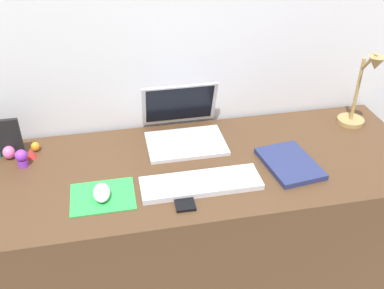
{
  "coord_description": "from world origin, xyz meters",
  "views": [
    {
      "loc": [
        -0.26,
        -1.3,
        1.69
      ],
      "look_at": [
        0.0,
        0.0,
        0.83
      ],
      "focal_mm": 42.08,
      "sensor_mm": 36.0,
      "label": 1
    }
  ],
  "objects": [
    {
      "name": "back_wall",
      "position": [
        0.0,
        0.35,
        0.74
      ],
      "size": [
        2.92,
        0.05,
        1.48
      ],
      "primitive_type": "cube",
      "color": "silver",
      "rests_on": "ground_plane"
    },
    {
      "name": "toy_figurine_pink",
      "position": [
        -0.65,
        0.18,
        0.77
      ],
      "size": [
        0.05,
        0.05,
        0.05
      ],
      "primitive_type": "ellipsoid",
      "color": "pink",
      "rests_on": "desk"
    },
    {
      "name": "picture_frame",
      "position": [
        -0.66,
        0.2,
        0.81
      ],
      "size": [
        0.12,
        0.02,
        0.15
      ],
      "primitive_type": "cube",
      "color": "black",
      "rests_on": "desk"
    },
    {
      "name": "notebook_pad",
      "position": [
        0.35,
        -0.07,
        0.75
      ],
      "size": [
        0.2,
        0.26,
        0.02
      ],
      "primitive_type": "cube",
      "rotation": [
        0.0,
        0.0,
        0.13
      ],
      "color": "navy",
      "rests_on": "desk"
    },
    {
      "name": "laptop",
      "position": [
        0.01,
        0.2,
        0.79
      ],
      "size": [
        0.3,
        0.28,
        0.2
      ],
      "color": "silver",
      "rests_on": "desk"
    },
    {
      "name": "cell_phone",
      "position": [
        -0.06,
        -0.18,
        0.74
      ],
      "size": [
        0.07,
        0.13,
        0.01
      ],
      "primitive_type": "cube",
      "rotation": [
        0.0,
        0.0,
        -0.02
      ],
      "color": "black",
      "rests_on": "desk"
    },
    {
      "name": "toy_figurine_red",
      "position": [
        -0.57,
        0.17,
        0.76
      ],
      "size": [
        0.04,
        0.04,
        0.04
      ],
      "primitive_type": "cone",
      "color": "red",
      "rests_on": "desk"
    },
    {
      "name": "toy_figurine_purple",
      "position": [
        -0.6,
        0.12,
        0.78
      ],
      "size": [
        0.04,
        0.04,
        0.07
      ],
      "color": "purple",
      "rests_on": "desk"
    },
    {
      "name": "mouse",
      "position": [
        -0.32,
        -0.12,
        0.76
      ],
      "size": [
        0.06,
        0.1,
        0.03
      ],
      "primitive_type": "ellipsoid",
      "color": "silver",
      "rests_on": "mousepad"
    },
    {
      "name": "desk_lamp",
      "position": [
        0.72,
        0.14,
        0.89
      ],
      "size": [
        0.11,
        0.17,
        0.34
      ],
      "color": "#A5844C",
      "rests_on": "desk"
    },
    {
      "name": "keyboard",
      "position": [
        0.01,
        -0.12,
        0.75
      ],
      "size": [
        0.41,
        0.13,
        0.02
      ],
      "primitive_type": "cube",
      "color": "silver",
      "rests_on": "desk"
    },
    {
      "name": "mousepad",
      "position": [
        -0.32,
        -0.12,
        0.74
      ],
      "size": [
        0.21,
        0.17,
        0.0
      ],
      "primitive_type": "cube",
      "color": "green",
      "rests_on": "desk"
    },
    {
      "name": "desk",
      "position": [
        0.0,
        0.0,
        0.37
      ],
      "size": [
        1.72,
        0.61,
        0.74
      ],
      "primitive_type": "cube",
      "color": "#4C331E",
      "rests_on": "ground_plane"
    },
    {
      "name": "toy_figurine_orange",
      "position": [
        -0.56,
        0.21,
        0.76
      ],
      "size": [
        0.03,
        0.03,
        0.04
      ],
      "primitive_type": "ellipsoid",
      "color": "orange",
      "rests_on": "desk"
    }
  ]
}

